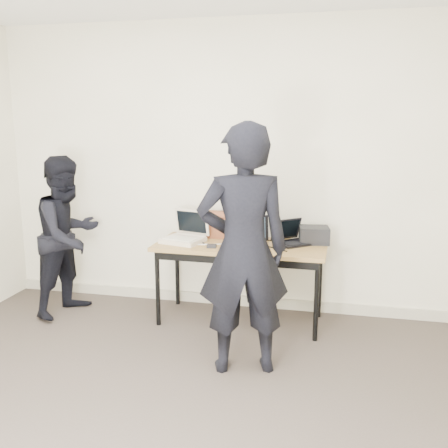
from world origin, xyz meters
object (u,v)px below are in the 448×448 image
(desk, at_px, (240,251))
(person_typist, at_px, (243,251))
(laptop_beige, at_px, (185,235))
(laptop_right, at_px, (292,238))
(equipment_box, at_px, (314,235))
(laptop_center, at_px, (247,239))
(leather_satchel, at_px, (226,224))
(person_observer, at_px, (68,236))

(desk, relative_size, person_typist, 0.84)
(laptop_beige, height_order, laptop_right, laptop_beige)
(laptop_beige, bearing_deg, equipment_box, 24.51)
(laptop_center, relative_size, equipment_box, 1.35)
(leather_satchel, bearing_deg, person_observer, -166.64)
(desk, distance_m, laptop_right, 0.47)
(desk, height_order, equipment_box, equipment_box)
(leather_satchel, height_order, equipment_box, leather_satchel)
(laptop_right, distance_m, equipment_box, 0.20)
(leather_satchel, distance_m, equipment_box, 0.81)
(equipment_box, bearing_deg, desk, -163.06)
(laptop_center, height_order, laptop_right, laptop_center)
(laptop_center, distance_m, equipment_box, 0.61)
(laptop_beige, relative_size, person_observer, 0.28)
(laptop_center, distance_m, person_typist, 0.84)
(leather_satchel, height_order, person_observer, person_observer)
(laptop_center, bearing_deg, laptop_beige, 176.59)
(desk, xyz_separation_m, person_observer, (-1.61, -0.12, 0.08))
(equipment_box, bearing_deg, laptop_right, -162.66)
(laptop_center, xyz_separation_m, person_typist, (0.12, -0.83, 0.12))
(desk, distance_m, person_typist, 0.91)
(laptop_right, relative_size, person_observer, 0.27)
(desk, height_order, person_observer, person_observer)
(laptop_center, relative_size, laptop_right, 0.87)
(equipment_box, height_order, person_typist, person_typist)
(laptop_beige, relative_size, equipment_box, 1.62)
(laptop_right, xyz_separation_m, equipment_box, (0.19, 0.06, 0.03))
(person_typist, bearing_deg, person_observer, -39.62)
(laptop_center, relative_size, leather_satchel, 0.96)
(laptop_right, bearing_deg, desk, 156.48)
(equipment_box, distance_m, person_typist, 1.14)
(person_typist, bearing_deg, laptop_beige, -68.22)
(laptop_right, height_order, leather_satchel, leather_satchel)
(desk, bearing_deg, leather_satchel, 129.33)
(laptop_right, bearing_deg, leather_satchel, 130.89)
(leather_satchel, xyz_separation_m, person_observer, (-1.43, -0.34, -0.11))
(laptop_center, bearing_deg, leather_satchel, 132.89)
(laptop_right, height_order, person_observer, person_observer)
(laptop_right, relative_size, leather_satchel, 1.10)
(desk, bearing_deg, laptop_beige, -178.80)
(leather_satchel, xyz_separation_m, equipment_box, (0.81, -0.04, -0.05))
(person_observer, bearing_deg, laptop_right, -67.07)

